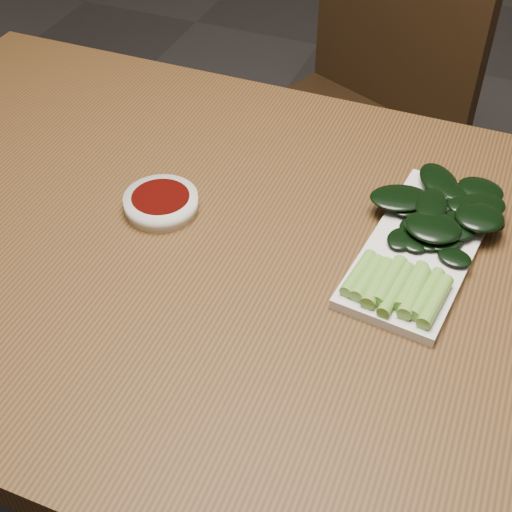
# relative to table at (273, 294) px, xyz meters

# --- Properties ---
(table) EXTENTS (1.40, 0.80, 0.75)m
(table) POSITION_rel_table_xyz_m (0.00, 0.00, 0.00)
(table) COLOR #462C14
(table) RESTS_ON ground
(chair_far) EXTENTS (0.60, 0.60, 0.89)m
(chair_far) POSITION_rel_table_xyz_m (-0.10, 0.79, -0.19)
(chair_far) COLOR black
(chair_far) RESTS_ON ground
(sauce_bowl) EXTENTS (0.10, 0.10, 0.02)m
(sauce_bowl) POSITION_rel_table_xyz_m (-0.18, 0.03, 0.08)
(sauce_bowl) COLOR beige
(sauce_bowl) RESTS_ON table
(serving_plate) EXTENTS (0.16, 0.31, 0.01)m
(serving_plate) POSITION_rel_table_xyz_m (0.17, 0.08, 0.08)
(serving_plate) COLOR beige
(serving_plate) RESTS_ON table
(gai_lan) EXTENTS (0.20, 0.31, 0.03)m
(gai_lan) POSITION_rel_table_xyz_m (0.18, 0.10, 0.10)
(gai_lan) COLOR #669D36
(gai_lan) RESTS_ON serving_plate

